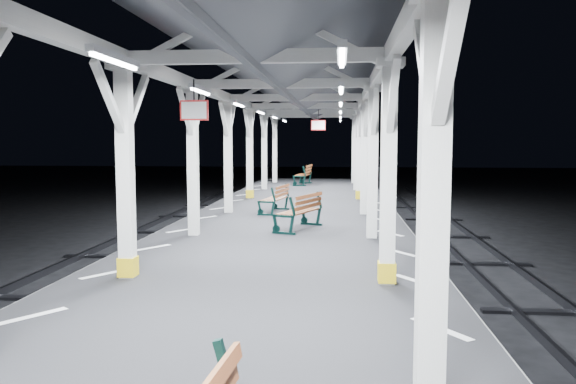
# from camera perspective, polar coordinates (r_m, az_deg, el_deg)

# --- Properties ---
(platform) EXTENTS (6.00, 50.00, 1.00)m
(platform) POSITION_cam_1_polar(r_m,az_deg,el_deg) (7.00, -5.96, -16.96)
(platform) COLOR black
(platform) RESTS_ON ground
(hazard_stripes_left) EXTENTS (1.00, 48.00, 0.01)m
(hazard_stripes_left) POSITION_cam_1_polar(r_m,az_deg,el_deg) (7.67, -24.64, -11.42)
(hazard_stripes_left) COLOR silver
(hazard_stripes_left) RESTS_ON platform
(hazard_stripes_right) EXTENTS (1.00, 48.00, 0.01)m
(hazard_stripes_right) POSITION_cam_1_polar(r_m,az_deg,el_deg) (6.80, 15.27, -13.26)
(hazard_stripes_right) COLOR silver
(hazard_stripes_right) RESTS_ON platform
(canopy) EXTENTS (5.40, 49.00, 4.65)m
(canopy) POSITION_cam_1_polar(r_m,az_deg,el_deg) (6.61, -6.35, 17.64)
(canopy) COLOR silver
(canopy) RESTS_ON platform
(bench_mid) EXTENTS (1.12, 1.72, 0.88)m
(bench_mid) POSITION_cam_1_polar(r_m,az_deg,el_deg) (13.45, 1.42, -1.89)
(bench_mid) COLOR black
(bench_mid) RESTS_ON platform
(bench_far) EXTENTS (0.81, 1.59, 0.82)m
(bench_far) POSITION_cam_1_polar(r_m,az_deg,el_deg) (16.64, -1.15, -0.61)
(bench_far) COLOR black
(bench_far) RESTS_ON platform
(bench_extra) EXTENTS (0.85, 1.84, 0.96)m
(bench_extra) POSITION_cam_1_polar(r_m,az_deg,el_deg) (27.07, 1.71, 1.82)
(bench_extra) COLOR black
(bench_extra) RESTS_ON platform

